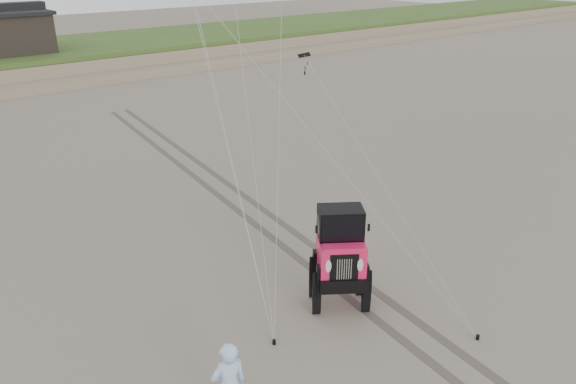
% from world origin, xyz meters
% --- Properties ---
extents(ground, '(160.00, 160.00, 0.00)m').
position_xyz_m(ground, '(0.00, 0.00, 0.00)').
color(ground, '#6B6054').
rests_on(ground, ground).
extents(cabin, '(6.40, 5.40, 3.35)m').
position_xyz_m(cabin, '(2.00, 37.00, 3.24)').
color(cabin, black).
rests_on(cabin, dune_ridge).
extents(jeep, '(5.21, 5.94, 2.08)m').
position_xyz_m(jeep, '(0.25, 1.27, 1.04)').
color(jeep, '#E41C52').
rests_on(jeep, ground).
extents(stake_main, '(0.08, 0.08, 0.12)m').
position_xyz_m(stake_main, '(-1.98, 1.08, 0.06)').
color(stake_main, black).
rests_on(stake_main, ground).
extents(stake_aux, '(0.08, 0.08, 0.12)m').
position_xyz_m(stake_aux, '(1.73, -1.79, 0.06)').
color(stake_aux, black).
rests_on(stake_aux, ground).
extents(tire_tracks, '(5.22, 29.74, 0.01)m').
position_xyz_m(tire_tracks, '(2.00, 8.00, 0.00)').
color(tire_tracks, '#4C443D').
rests_on(tire_tracks, ground).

